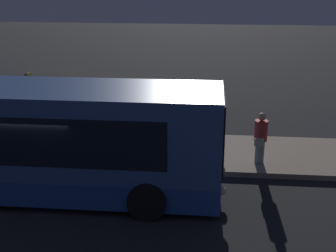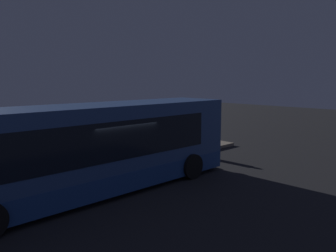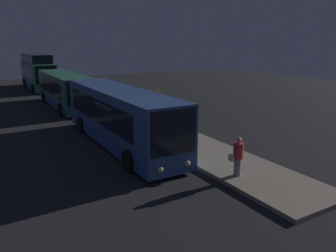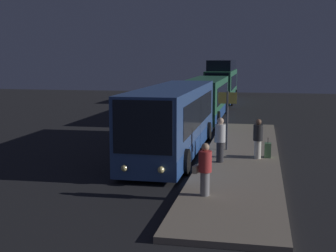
% 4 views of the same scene
% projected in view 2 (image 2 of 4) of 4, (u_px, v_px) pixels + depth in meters
% --- Properties ---
extents(ground, '(80.00, 80.00, 0.00)m').
position_uv_depth(ground, '(110.00, 190.00, 12.00)').
color(ground, '#232326').
extents(platform, '(20.00, 3.30, 0.18)m').
position_uv_depth(platform, '(69.00, 170.00, 14.32)').
color(platform, gray).
rests_on(platform, ground).
extents(bus_lead, '(11.84, 2.71, 3.14)m').
position_uv_depth(bus_lead, '(88.00, 151.00, 11.26)').
color(bus_lead, '#33518C').
rests_on(bus_lead, ground).
extents(passenger_boarding, '(0.50, 0.65, 1.68)m').
position_uv_depth(passenger_boarding, '(183.00, 134.00, 17.89)').
color(passenger_boarding, gray).
rests_on(passenger_boarding, platform).
extents(passenger_waiting, '(0.58, 0.58, 1.71)m').
position_uv_depth(passenger_waiting, '(70.00, 143.00, 15.01)').
color(passenger_waiting, silver).
rests_on(passenger_waiting, platform).
extents(passenger_with_bags, '(0.69, 0.56, 1.86)m').
position_uv_depth(passenger_with_bags, '(107.00, 143.00, 14.60)').
color(passenger_with_bags, '#2D2D33').
rests_on(passenger_with_bags, platform).
extents(suitcase, '(0.41, 0.28, 0.87)m').
position_uv_depth(suitcase, '(60.00, 156.00, 15.20)').
color(suitcase, '#598C59').
rests_on(suitcase, platform).
extents(sign_post, '(0.10, 0.86, 2.75)m').
position_uv_depth(sign_post, '(46.00, 132.00, 12.70)').
color(sign_post, '#4C4C51').
rests_on(sign_post, platform).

